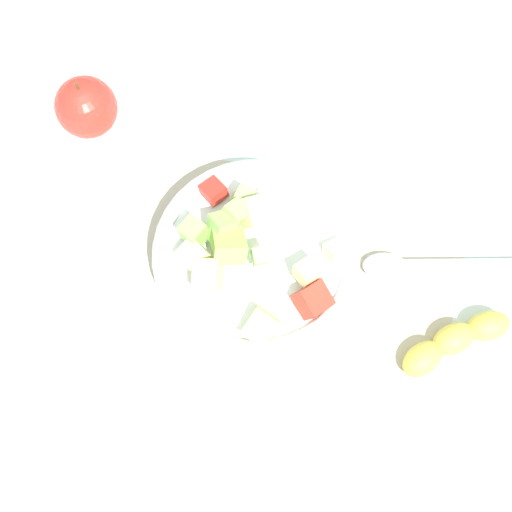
% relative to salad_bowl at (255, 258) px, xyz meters
% --- Properties ---
extents(ground_plane, '(2.40, 2.40, 0.00)m').
position_rel_salad_bowl_xyz_m(ground_plane, '(-0.02, 0.01, -0.04)').
color(ground_plane, silver).
extents(placemat, '(0.48, 0.31, 0.01)m').
position_rel_salad_bowl_xyz_m(placemat, '(-0.02, 0.01, -0.04)').
color(placemat, '#BCB299').
rests_on(placemat, ground_plane).
extents(salad_bowl, '(0.25, 0.25, 0.11)m').
position_rel_salad_bowl_xyz_m(salad_bowl, '(0.00, 0.00, 0.00)').
color(salad_bowl, white).
rests_on(salad_bowl, placemat).
extents(serving_spoon, '(0.21, 0.09, 0.01)m').
position_rel_salad_bowl_xyz_m(serving_spoon, '(-0.20, -0.06, -0.03)').
color(serving_spoon, '#B7B7BC').
rests_on(serving_spoon, placemat).
extents(whole_apple, '(0.08, 0.08, 0.10)m').
position_rel_salad_bowl_xyz_m(whole_apple, '(0.28, -0.15, -0.00)').
color(whole_apple, red).
rests_on(whole_apple, ground_plane).
extents(banana_whole, '(0.13, 0.12, 0.04)m').
position_rel_salad_bowl_xyz_m(banana_whole, '(-0.26, 0.03, -0.03)').
color(banana_whole, yellow).
rests_on(banana_whole, ground_plane).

